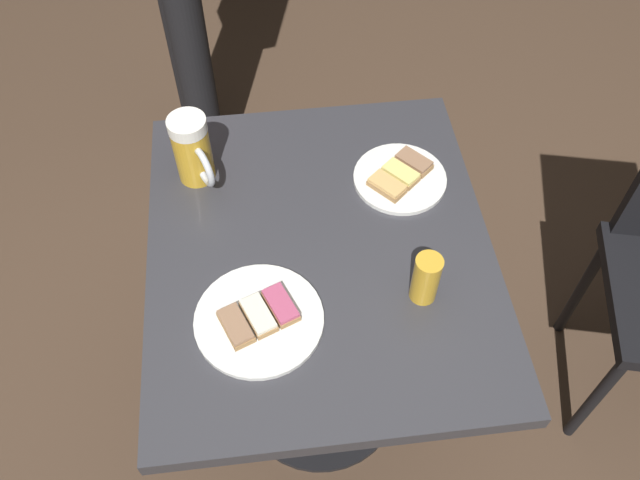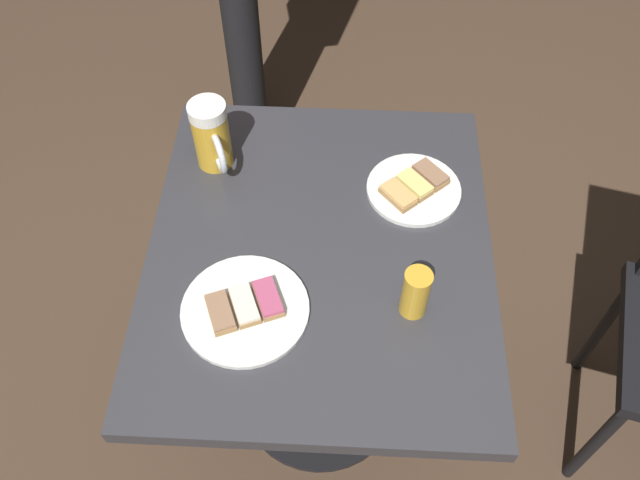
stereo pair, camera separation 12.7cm
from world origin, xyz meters
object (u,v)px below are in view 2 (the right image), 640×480
(plate_far, at_px, (414,188))
(beer_glass_small, at_px, (415,293))
(plate_near, at_px, (245,308))
(beer_mug, at_px, (212,136))

(plate_far, height_order, beer_glass_small, beer_glass_small)
(plate_far, relative_size, beer_glass_small, 1.81)
(plate_near, height_order, plate_far, same)
(plate_near, bearing_deg, beer_glass_small, 93.84)
(beer_glass_small, bearing_deg, plate_far, 177.53)
(plate_near, height_order, beer_mug, beer_mug)
(beer_mug, relative_size, beer_glass_small, 1.45)
(plate_near, bearing_deg, plate_far, 133.95)
(beer_mug, bearing_deg, plate_near, 16.07)
(plate_far, height_order, beer_mug, beer_mug)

